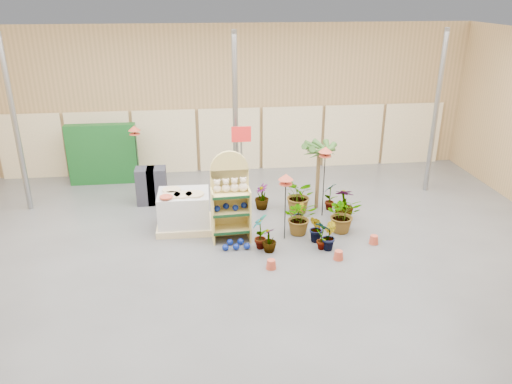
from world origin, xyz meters
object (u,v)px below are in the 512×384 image
at_px(potted_plant_2, 300,217).
at_px(bird_table_front, 286,179).
at_px(display_shelf, 230,200).
at_px(pallet_stack, 184,211).

bearing_deg(potted_plant_2, bird_table_front, -150.92).
relative_size(display_shelf, potted_plant_2, 2.41).
bearing_deg(potted_plant_2, pallet_stack, 167.44).
bearing_deg(pallet_stack, potted_plant_2, -11.40).
distance_m(bird_table_front, potted_plant_2, 1.16).
bearing_deg(bird_table_front, pallet_stack, 160.27).
relative_size(pallet_stack, potted_plant_2, 1.54).
bearing_deg(display_shelf, potted_plant_2, -3.42).
xyz_separation_m(display_shelf, bird_table_front, (1.24, -0.25, 0.54)).
bearing_deg(display_shelf, pallet_stack, 148.87).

